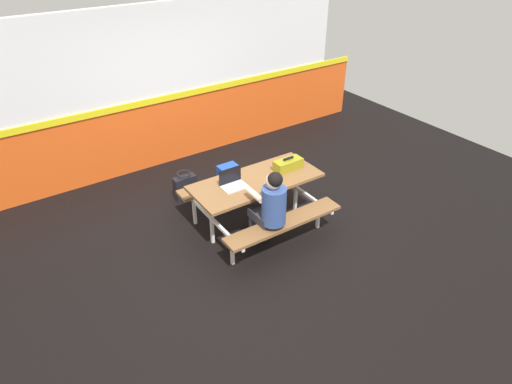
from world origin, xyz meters
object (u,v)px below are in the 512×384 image
object	(u,v)px
student_nearer	(270,206)
picnic_table_main	(256,191)
toolbox_grey	(288,164)
tote_bag_bright	(185,187)
backpack_dark	(228,178)
laptop_silver	(233,183)

from	to	relation	value
student_nearer	picnic_table_main	bearing A→B (deg)	72.71
picnic_table_main	student_nearer	world-z (taller)	student_nearer
toolbox_grey	tote_bag_bright	distance (m)	1.69
backpack_dark	tote_bag_bright	size ratio (longest dim) A/B	1.02
student_nearer	toolbox_grey	world-z (taller)	student_nearer
picnic_table_main	laptop_silver	xyz separation A→B (m)	(-0.33, 0.04, 0.21)
student_nearer	backpack_dark	size ratio (longest dim) A/B	2.74
laptop_silver	tote_bag_bright	bearing A→B (deg)	97.47
toolbox_grey	backpack_dark	xyz separation A→B (m)	(-0.36, 1.03, -0.60)
laptop_silver	tote_bag_bright	distance (m)	1.31
laptop_silver	picnic_table_main	bearing A→B (deg)	-7.21
backpack_dark	picnic_table_main	bearing A→B (deg)	-99.21
picnic_table_main	tote_bag_bright	distance (m)	1.35
student_nearer	backpack_dark	world-z (taller)	student_nearer
student_nearer	tote_bag_bright	distance (m)	1.85
laptop_silver	backpack_dark	bearing A→B (deg)	63.23
toolbox_grey	backpack_dark	size ratio (longest dim) A/B	0.91
picnic_table_main	backpack_dark	size ratio (longest dim) A/B	3.96
laptop_silver	toolbox_grey	distance (m)	0.85
backpack_dark	tote_bag_bright	bearing A→B (deg)	164.46
picnic_table_main	tote_bag_bright	xyz separation A→B (m)	(-0.48, 1.20, -0.38)
student_nearer	tote_bag_bright	xyz separation A→B (m)	(-0.31, 1.75, -0.51)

